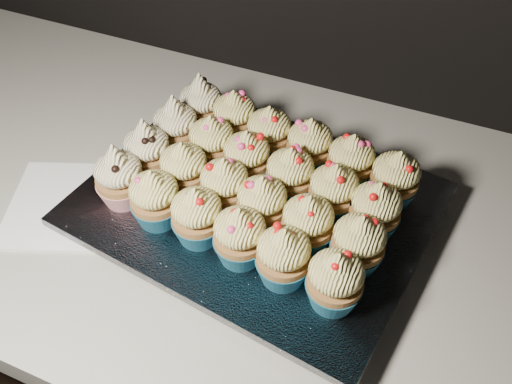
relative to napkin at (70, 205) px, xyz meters
The scene contains 29 objects.
cabinet 0.52m from the napkin, 27.58° to the left, with size 2.40×0.60×0.86m, color black.
worktop 0.22m from the napkin, 27.58° to the left, with size 2.44×0.64×0.04m, color beige.
napkin is the anchor object (origin of this frame).
baking_tray 0.26m from the napkin, 18.28° to the left, with size 0.40×0.30×0.02m, color black.
foil_lining 0.26m from the napkin, 18.28° to the left, with size 0.43×0.34×0.01m, color silver.
cupcake_0 0.11m from the napkin, 10.14° to the left, with size 0.06×0.06×0.10m.
cupcake_1 0.16m from the napkin, ahead, with size 0.06×0.06×0.08m.
cupcake_2 0.22m from the napkin, ahead, with size 0.06×0.06×0.08m.
cupcake_3 0.27m from the napkin, ahead, with size 0.06×0.06×0.08m.
cupcake_4 0.33m from the napkin, ahead, with size 0.06×0.06×0.08m.
cupcake_5 0.39m from the napkin, ahead, with size 0.06×0.06×0.08m.
cupcake_6 0.14m from the napkin, 37.96° to the left, with size 0.06×0.06×0.10m.
cupcake_7 0.18m from the napkin, 21.76° to the left, with size 0.06×0.06×0.08m.
cupcake_8 0.23m from the napkin, 14.56° to the left, with size 0.06×0.06×0.08m.
cupcake_9 0.28m from the napkin, ahead, with size 0.06×0.06×0.08m.
cupcake_10 0.34m from the napkin, ahead, with size 0.06×0.06×0.08m.
cupcake_11 0.40m from the napkin, ahead, with size 0.06×0.06×0.08m.
cupcake_12 0.18m from the napkin, 51.92° to the left, with size 0.06×0.06×0.10m.
cupcake_13 0.21m from the napkin, 37.00° to the left, with size 0.06×0.06×0.08m.
cupcake_14 0.25m from the napkin, 27.54° to the left, with size 0.06×0.06×0.08m.
cupcake_15 0.31m from the napkin, 20.59° to the left, with size 0.06×0.06×0.08m.
cupcake_16 0.36m from the napkin, 16.22° to the left, with size 0.06×0.06×0.08m.
cupcake_17 0.41m from the napkin, 12.73° to the left, with size 0.06×0.06×0.08m.
cupcake_18 0.23m from the napkin, 59.47° to the left, with size 0.06×0.06×0.10m.
cupcake_19 0.26m from the napkin, 47.87° to the left, with size 0.06×0.06×0.08m.
cupcake_20 0.29m from the napkin, 37.28° to the left, with size 0.06×0.06×0.08m.
cupcake_21 0.34m from the napkin, 30.67° to the left, with size 0.06×0.06×0.08m.
cupcake_22 0.38m from the napkin, 24.94° to the left, with size 0.06×0.06×0.08m.
cupcake_23 0.44m from the napkin, 20.52° to the left, with size 0.06×0.06×0.08m.
Camera 1 is at (0.25, 1.21, 1.47)m, focal length 40.00 mm.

